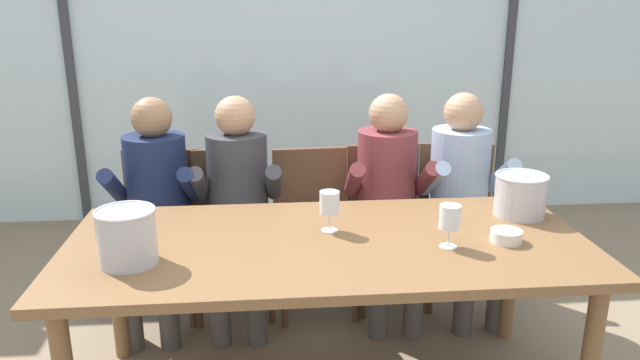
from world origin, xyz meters
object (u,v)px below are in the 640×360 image
object	(u,v)px
dining_table	(328,256)
person_pale_blue_shirt	(464,189)
chair_center	(313,216)
chair_left_of_center	(232,217)
person_navy_polo	(155,198)
person_maroon_top	(388,191)
wine_glass_near_bucket	(450,219)
chair_near_curtain	(161,218)
wine_glass_by_left_taster	(329,204)
chair_right_of_center	(386,211)
person_charcoal_jacket	(237,196)
chair_near_window_right	(456,210)
ice_bucket_primary	(127,236)
ice_bucket_secondary	(520,194)
tasting_bowl	(506,236)

from	to	relation	value
dining_table	person_pale_blue_shirt	size ratio (longest dim) A/B	1.78
chair_center	person_pale_blue_shirt	size ratio (longest dim) A/B	0.73
chair_left_of_center	person_navy_polo	bearing A→B (deg)	-163.09
dining_table	chair_left_of_center	world-z (taller)	chair_left_of_center
person_maroon_top	wine_glass_near_bucket	size ratio (longest dim) A/B	6.85
chair_near_curtain	chair_left_of_center	distance (m)	0.39
wine_glass_by_left_taster	wine_glass_near_bucket	bearing A→B (deg)	-25.47
chair_right_of_center	person_pale_blue_shirt	xyz separation A→B (m)	(0.39, -0.17, 0.17)
chair_right_of_center	person_maroon_top	distance (m)	0.24
person_charcoal_jacket	person_maroon_top	bearing A→B (deg)	0.33
chair_center	person_pale_blue_shirt	distance (m)	0.84
chair_near_window_right	person_charcoal_jacket	size ratio (longest dim) A/B	0.73
person_charcoal_jacket	wine_glass_near_bucket	world-z (taller)	person_charcoal_jacket
chair_center	wine_glass_near_bucket	size ratio (longest dim) A/B	5.01
chair_near_curtain	chair_left_of_center	bearing A→B (deg)	-0.22
ice_bucket_primary	dining_table	bearing A→B (deg)	11.37
chair_near_window_right	person_maroon_top	bearing A→B (deg)	-152.57
chair_near_window_right	wine_glass_near_bucket	bearing A→B (deg)	-101.49
dining_table	person_maroon_top	size ratio (longest dim) A/B	1.78
chair_left_of_center	ice_bucket_secondary	world-z (taller)	ice_bucket_secondary
person_pale_blue_shirt	wine_glass_near_bucket	bearing A→B (deg)	-115.21
person_maroon_top	wine_glass_near_bucket	world-z (taller)	person_maroon_top
person_navy_polo	person_pale_blue_shirt	world-z (taller)	same
person_navy_polo	ice_bucket_secondary	size ratio (longest dim) A/B	5.08
dining_table	wine_glass_by_left_taster	distance (m)	0.21
wine_glass_near_bucket	chair_near_window_right	bearing A→B (deg)	70.10
chair_left_of_center	person_pale_blue_shirt	size ratio (longest dim) A/B	0.73
dining_table	ice_bucket_secondary	distance (m)	0.93
chair_near_window_right	wine_glass_near_bucket	size ratio (longest dim) A/B	5.01
chair_near_window_right	wine_glass_near_bucket	world-z (taller)	wine_glass_near_bucket
chair_center	dining_table	bearing A→B (deg)	-93.63
chair_near_window_right	tasting_bowl	bearing A→B (deg)	-88.53
chair_left_of_center	wine_glass_by_left_taster	size ratio (longest dim) A/B	5.01
chair_near_window_right	ice_bucket_primary	distance (m)	1.94
chair_near_window_right	wine_glass_near_bucket	distance (m)	1.13
person_charcoal_jacket	ice_bucket_secondary	size ratio (longest dim) A/B	5.08
chair_right_of_center	ice_bucket_primary	bearing A→B (deg)	-140.92
chair_left_of_center	dining_table	bearing A→B (deg)	-67.41
chair_near_curtain	tasting_bowl	distance (m)	1.86
chair_right_of_center	tasting_bowl	size ratio (longest dim) A/B	6.87
chair_near_curtain	ice_bucket_primary	xyz separation A→B (m)	(0.07, -1.07, 0.33)
dining_table	person_navy_polo	bearing A→B (deg)	137.39
person_maroon_top	chair_near_window_right	bearing A→B (deg)	20.85
chair_near_window_right	person_charcoal_jacket	distance (m)	1.25
person_navy_polo	tasting_bowl	size ratio (longest dim) A/B	9.39
chair_near_curtain	tasting_bowl	xyz separation A→B (m)	(1.54, -1.00, 0.24)
tasting_bowl	wine_glass_by_left_taster	bearing A→B (deg)	165.03
chair_near_window_right	ice_bucket_primary	xyz separation A→B (m)	(-1.59, -1.06, 0.33)
person_maroon_top	wine_glass_by_left_taster	distance (m)	0.78
chair_right_of_center	person_navy_polo	bearing A→B (deg)	-175.41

